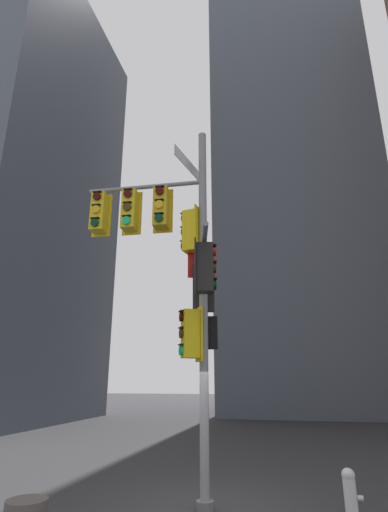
% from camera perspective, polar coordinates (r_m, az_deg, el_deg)
% --- Properties ---
extents(ground, '(120.00, 120.00, 0.00)m').
position_cam_1_polar(ground, '(8.72, 1.63, -33.27)').
color(ground, '#2D2D30').
extents(building_mid_block, '(12.32, 12.32, 50.14)m').
position_cam_1_polar(building_mid_block, '(39.22, 13.42, 18.29)').
color(building_mid_block, '#4C5460').
rests_on(building_mid_block, ground).
extents(signal_pole_assembly, '(3.35, 2.63, 8.23)m').
position_cam_1_polar(signal_pole_assembly, '(8.85, -2.78, -0.39)').
color(signal_pole_assembly, gray).
rests_on(signal_pole_assembly, ground).
extents(fire_hydrant, '(0.33, 0.23, 0.83)m').
position_cam_1_polar(fire_hydrant, '(8.51, 21.95, -29.53)').
color(fire_hydrant, silver).
rests_on(fire_hydrant, ground).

